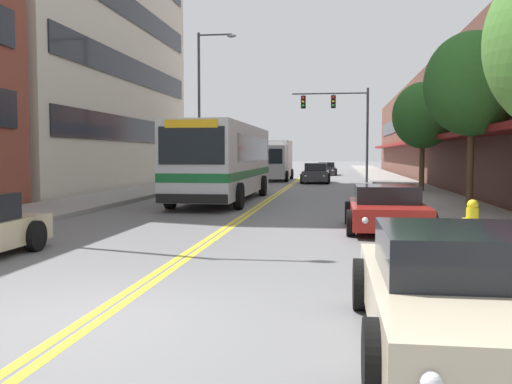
{
  "coord_description": "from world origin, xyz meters",
  "views": [
    {
      "loc": [
        2.98,
        -6.76,
        2.05
      ],
      "look_at": [
        -1.29,
        23.71,
        0.01
      ],
      "focal_mm": 40.0,
      "sensor_mm": 36.0,
      "label": 1
    }
  ],
  "objects": [
    {
      "name": "car_black_parked_left_mid",
      "position": [
        -4.41,
        33.88,
        0.61
      ],
      "size": [
        2.02,
        4.29,
        1.31
      ],
      "color": "black",
      "rests_on": "ground_plane"
    },
    {
      "name": "street_lamp_left_far",
      "position": [
        -5.01,
        27.34,
        5.48
      ],
      "size": [
        2.39,
        0.28,
        9.37
      ],
      "color": "#47474C",
      "rests_on": "ground_plane"
    },
    {
      "name": "street_tree_right_far",
      "position": [
        7.39,
        23.65,
        4.04
      ],
      "size": [
        3.11,
        3.11,
        5.59
      ],
      "color": "brown",
      "rests_on": "sidewalk_right"
    },
    {
      "name": "box_truck",
      "position": [
        -1.78,
        37.77,
        1.61
      ],
      "size": [
        2.55,
        7.05,
        3.12
      ],
      "color": "#B7B7BC",
      "rests_on": "ground_plane"
    },
    {
      "name": "car_champagne_parked_right_foreground",
      "position": [
        4.3,
        -0.54,
        0.59
      ],
      "size": [
        2.17,
        4.58,
        1.26
      ],
      "color": "beige",
      "rests_on": "ground_plane"
    },
    {
      "name": "car_charcoal_moving_second",
      "position": [
        2.06,
        49.85,
        0.58
      ],
      "size": [
        2.08,
        4.42,
        1.26
      ],
      "color": "#232328",
      "rests_on": "ground_plane"
    },
    {
      "name": "storefront_row_right",
      "position": [
        12.97,
        37.0,
        4.03
      ],
      "size": [
        9.1,
        68.0,
        8.06
      ],
      "color": "brown",
      "rests_on": "ground_plane"
    },
    {
      "name": "ground_plane",
      "position": [
        0.0,
        37.0,
        0.0
      ],
      "size": [
        240.0,
        240.0,
        0.0
      ],
      "primitive_type": "plane",
      "color": "slate"
    },
    {
      "name": "traffic_signal_mast",
      "position": [
        3.39,
        35.09,
        4.81
      ],
      "size": [
        5.51,
        0.38,
        6.79
      ],
      "color": "#47474C",
      "rests_on": "ground_plane"
    },
    {
      "name": "city_bus",
      "position": [
        -1.91,
        18.06,
        1.86
      ],
      "size": [
        2.93,
        11.58,
        3.3
      ],
      "color": "silver",
      "rests_on": "ground_plane"
    },
    {
      "name": "car_dark_grey_moving_lead",
      "position": [
        1.56,
        34.23,
        0.66
      ],
      "size": [
        2.05,
        4.58,
        1.42
      ],
      "color": "#38383D",
      "rests_on": "ground_plane"
    },
    {
      "name": "street_tree_right_mid",
      "position": [
        7.57,
        13.72,
        4.44
      ],
      "size": [
        3.24,
        3.24,
        6.07
      ],
      "color": "brown",
      "rests_on": "sidewalk_right"
    },
    {
      "name": "centre_line",
      "position": [
        0.0,
        37.0,
        0.0
      ],
      "size": [
        0.34,
        106.0,
        0.01
      ],
      "color": "yellow",
      "rests_on": "ground_plane"
    },
    {
      "name": "car_red_parked_right_mid",
      "position": [
        4.35,
        8.9,
        0.57
      ],
      "size": [
        2.18,
        4.14,
        1.21
      ],
      "color": "maroon",
      "rests_on": "ground_plane"
    },
    {
      "name": "sidewalk_left",
      "position": [
        -7.12,
        37.0,
        0.08
      ],
      "size": [
        3.25,
        106.0,
        0.17
      ],
      "color": "gray",
      "rests_on": "ground_plane"
    },
    {
      "name": "fire_hydrant",
      "position": [
        5.95,
        6.19,
        0.61
      ],
      "size": [
        0.34,
        0.26,
        0.9
      ],
      "color": "yellow",
      "rests_on": "sidewalk_right"
    },
    {
      "name": "sidewalk_right",
      "position": [
        7.12,
        37.0,
        0.08
      ],
      "size": [
        3.25,
        106.0,
        0.17
      ],
      "color": "gray",
      "rests_on": "ground_plane"
    }
  ]
}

